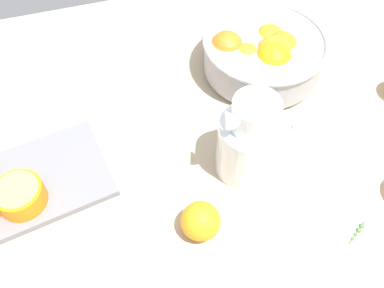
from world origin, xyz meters
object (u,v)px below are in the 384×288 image
loose_orange_0 (201,221)px  orange_half_1 (20,195)px  fruit_bowl (263,53)px  juice_pitcher (250,145)px  cutting_board (20,188)px

loose_orange_0 → orange_half_1: bearing=154.4°
fruit_bowl → juice_pitcher: juice_pitcher is taller
fruit_bowl → cutting_board: (-53.74, -15.77, -4.70)cm
fruit_bowl → juice_pitcher: 25.81cm
juice_pitcher → cutting_board: juice_pitcher is taller
cutting_board → juice_pitcher: bearing=-9.5°
fruit_bowl → orange_half_1: bearing=-160.0°
fruit_bowl → loose_orange_0: (-24.51, -32.90, -2.05)cm
orange_half_1 → loose_orange_0: 31.58cm
cutting_board → orange_half_1: (0.74, -3.50, 2.90)cm
juice_pitcher → fruit_bowl: bearing=62.1°
fruit_bowl → orange_half_1: (-53.00, -19.28, -1.81)cm
juice_pitcher → loose_orange_0: size_ratio=2.73×
fruit_bowl → cutting_board: fruit_bowl is taller
juice_pitcher → cutting_board: bearing=170.5°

